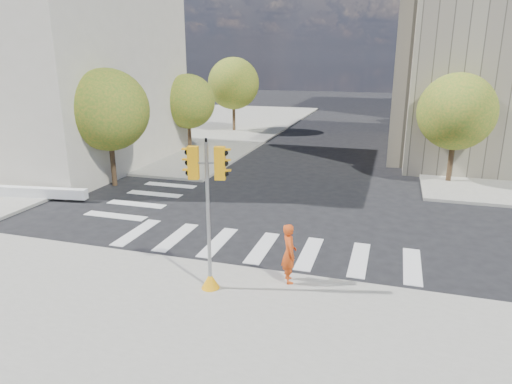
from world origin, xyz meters
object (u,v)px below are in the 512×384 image
photographer (289,253)px  planter_wall (30,192)px  traffic_signal (209,228)px  lamp_near (459,96)px  lamp_far (441,84)px

photographer → planter_wall: size_ratio=0.32×
photographer → planter_wall: photographer is taller
photographer → planter_wall: bearing=45.3°
photographer → traffic_signal: bearing=91.4°
traffic_signal → planter_wall: 13.87m
photographer → planter_wall: 15.37m
lamp_near → traffic_signal: size_ratio=1.75×
lamp_far → traffic_signal: (-8.68, -33.72, -2.46)m
traffic_signal → planter_wall: bearing=140.5°
lamp_near → planter_wall: 25.35m
lamp_near → planter_wall: (-21.00, -13.58, -4.18)m
planter_wall → traffic_signal: bearing=-35.3°
lamp_far → planter_wall: (-21.00, -27.58, -4.18)m
lamp_near → lamp_far: (0.00, 14.00, 0.00)m
lamp_far → photographer: 33.42m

